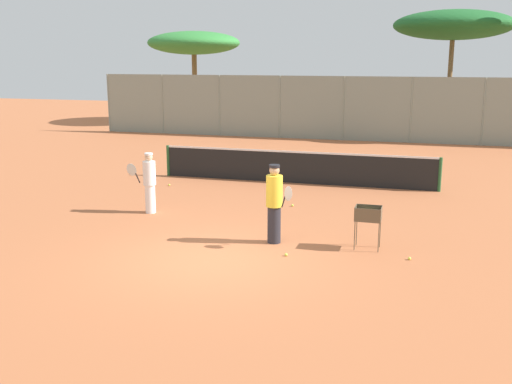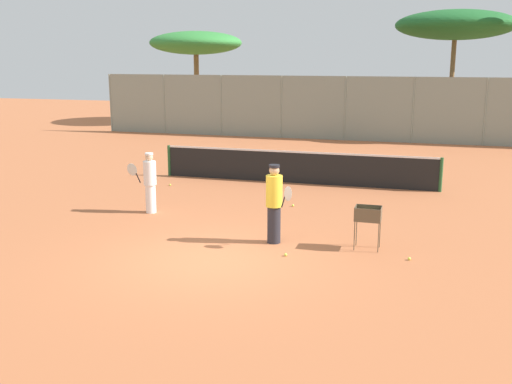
{
  "view_description": "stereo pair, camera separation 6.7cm",
  "coord_description": "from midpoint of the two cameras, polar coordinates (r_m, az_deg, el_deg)",
  "views": [
    {
      "loc": [
        4.16,
        -10.98,
        4.09
      ],
      "look_at": [
        0.36,
        2.09,
        1.0
      ],
      "focal_mm": 42.0,
      "sensor_mm": 36.0,
      "label": 1
    },
    {
      "loc": [
        4.23,
        -10.96,
        4.09
      ],
      "look_at": [
        0.36,
        2.09,
        1.0
      ],
      "focal_mm": 42.0,
      "sensor_mm": 36.0,
      "label": 2
    }
  ],
  "objects": [
    {
      "name": "ground_plane",
      "position": [
        12.44,
        -4.46,
        -6.45
      ],
      "size": [
        80.0,
        80.0,
        0.0
      ],
      "primitive_type": "plane",
      "color": "#B7663D"
    },
    {
      "name": "tennis_net",
      "position": [
        19.72,
        3.69,
        2.44
      ],
      "size": [
        9.21,
        0.1,
        1.07
      ],
      "color": "#26592D",
      "rests_on": "ground_plane"
    },
    {
      "name": "back_fence",
      "position": [
        30.18,
        8.26,
        7.88
      ],
      "size": [
        26.12,
        0.08,
        3.15
      ],
      "color": "gray",
      "rests_on": "ground_plane"
    },
    {
      "name": "tree_1",
      "position": [
        35.04,
        18.23,
        14.85
      ],
      "size": [
        6.38,
        6.38,
        6.54
      ],
      "color": "brown",
      "rests_on": "ground_plane"
    },
    {
      "name": "tree_2",
      "position": [
        38.36,
        -5.99,
        13.91
      ],
      "size": [
        5.71,
        5.71,
        5.63
      ],
      "color": "brown",
      "rests_on": "ground_plane"
    },
    {
      "name": "player_white_outfit",
      "position": [
        16.12,
        -10.25,
        0.95
      ],
      "size": [
        0.89,
        0.33,
        1.62
      ],
      "rotation": [
        0.0,
        0.0,
        3.12
      ],
      "color": "white",
      "rests_on": "ground_plane"
    },
    {
      "name": "player_red_cap",
      "position": [
        13.26,
        1.63,
        -1.03
      ],
      "size": [
        0.74,
        0.7,
        1.78
      ],
      "rotation": [
        0.0,
        0.0,
        5.54
      ],
      "color": "#26262D",
      "rests_on": "ground_plane"
    },
    {
      "name": "ball_cart",
      "position": [
        13.11,
        10.48,
        -2.36
      ],
      "size": [
        0.56,
        0.41,
        0.94
      ],
      "color": "brown",
      "rests_on": "ground_plane"
    },
    {
      "name": "tennis_ball_0",
      "position": [
        16.72,
        3.38,
        -1.28
      ],
      "size": [
        0.07,
        0.07,
        0.07
      ],
      "primitive_type": "sphere",
      "color": "#D1E54C",
      "rests_on": "ground_plane"
    },
    {
      "name": "tennis_ball_1",
      "position": [
        17.6,
        1.96,
        -0.55
      ],
      "size": [
        0.07,
        0.07,
        0.07
      ],
      "primitive_type": "sphere",
      "color": "#D1E54C",
      "rests_on": "ground_plane"
    },
    {
      "name": "tennis_ball_2",
      "position": [
        12.77,
        14.27,
        -6.15
      ],
      "size": [
        0.07,
        0.07,
        0.07
      ],
      "primitive_type": "sphere",
      "color": "#D1E54C",
      "rests_on": "ground_plane"
    },
    {
      "name": "tennis_ball_3",
      "position": [
        19.55,
        -8.36,
        0.67
      ],
      "size": [
        0.07,
        0.07,
        0.07
      ],
      "primitive_type": "sphere",
      "color": "#D1E54C",
      "rests_on": "ground_plane"
    },
    {
      "name": "tennis_ball_4",
      "position": [
        12.62,
        2.73,
        -5.98
      ],
      "size": [
        0.07,
        0.07,
        0.07
      ],
      "primitive_type": "sphere",
      "color": "#D1E54C",
      "rests_on": "ground_plane"
    },
    {
      "name": "parked_car",
      "position": [
        32.92,
        17.78,
        6.2
      ],
      "size": [
        4.2,
        1.7,
        1.6
      ],
      "color": "white",
      "rests_on": "ground_plane"
    }
  ]
}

